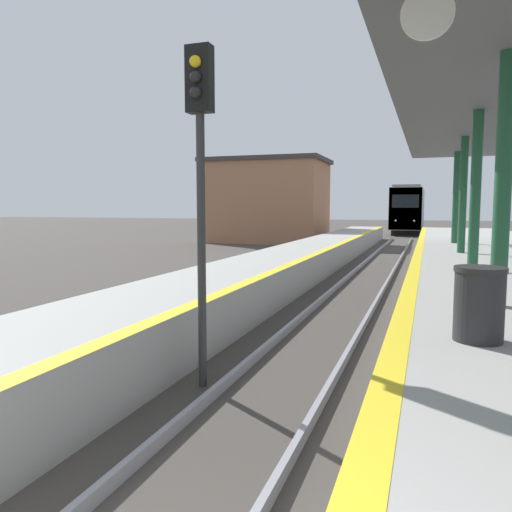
# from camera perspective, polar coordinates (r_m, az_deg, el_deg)

# --- Properties ---
(train) EXTENTS (2.80, 17.45, 4.54)m
(train) POSITION_cam_1_polar(r_m,az_deg,el_deg) (53.78, 17.08, 5.09)
(train) COLOR black
(train) RESTS_ON ground
(signal_near) EXTENTS (0.36, 0.31, 4.78)m
(signal_near) POSITION_cam_1_polar(r_m,az_deg,el_deg) (7.09, -6.41, 11.55)
(signal_near) COLOR #2D2D2D
(signal_near) RESTS_ON ground
(station_canopy) EXTENTS (3.92, 24.89, 4.20)m
(station_canopy) POSITION_cam_1_polar(r_m,az_deg,el_deg) (14.02, 24.13, 14.87)
(station_canopy) COLOR #1E5133
(station_canopy) RESTS_ON platform_right
(trash_bin) EXTENTS (0.60, 0.60, 0.89)m
(trash_bin) POSITION_cam_1_polar(r_m,az_deg,el_deg) (6.52, 24.14, -5.01)
(trash_bin) COLOR #262628
(trash_bin) RESTS_ON platform_right
(station_building) EXTENTS (8.73, 6.09, 6.09)m
(station_building) POSITION_cam_1_polar(r_m,az_deg,el_deg) (37.17, 1.26, 6.36)
(station_building) COLOR #9E6B4C
(station_building) RESTS_ON ground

